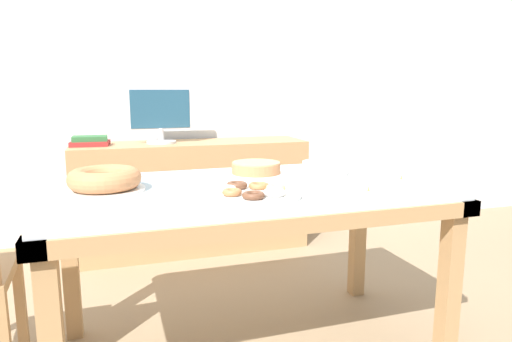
% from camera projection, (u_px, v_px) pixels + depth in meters
% --- Properties ---
extents(wall_back, '(8.00, 0.10, 2.60)m').
position_uv_depth(wall_back, '(182.00, 69.00, 3.41)').
color(wall_back, silver).
rests_on(wall_back, ground).
extents(dining_table, '(1.63, 0.86, 0.76)m').
position_uv_depth(dining_table, '(249.00, 206.00, 1.93)').
color(dining_table, silver).
rests_on(dining_table, ground).
extents(sideboard, '(1.62, 0.44, 0.78)m').
position_uv_depth(sideboard, '(192.00, 196.00, 3.29)').
color(sideboard, tan).
rests_on(sideboard, ground).
extents(computer_monitor, '(0.42, 0.20, 0.38)m').
position_uv_depth(computer_monitor, '(160.00, 116.00, 3.12)').
color(computer_monitor, silver).
rests_on(computer_monitor, sideboard).
extents(book_stack, '(0.26, 0.20, 0.07)m').
position_uv_depth(book_stack, '(90.00, 141.00, 3.01)').
color(book_stack, maroon).
rests_on(book_stack, sideboard).
extents(cake_chocolate_round, '(0.26, 0.26, 0.06)m').
position_uv_depth(cake_chocolate_round, '(256.00, 169.00, 2.09)').
color(cake_chocolate_round, white).
rests_on(cake_chocolate_round, dining_table).
extents(cake_golden_bundt, '(0.30, 0.30, 0.09)m').
position_uv_depth(cake_golden_bundt, '(105.00, 180.00, 1.76)').
color(cake_golden_bundt, white).
rests_on(cake_golden_bundt, dining_table).
extents(pastry_platter, '(0.38, 0.38, 0.04)m').
position_uv_depth(pastry_platter, '(251.00, 193.00, 1.69)').
color(pastry_platter, white).
rests_on(pastry_platter, dining_table).
extents(plate_stack, '(0.21, 0.21, 0.06)m').
position_uv_depth(plate_stack, '(325.00, 168.00, 2.12)').
color(plate_stack, white).
rests_on(plate_stack, dining_table).
extents(tealight_left_edge, '(0.04, 0.04, 0.04)m').
position_uv_depth(tealight_left_edge, '(95.00, 178.00, 1.98)').
color(tealight_left_edge, silver).
rests_on(tealight_left_edge, dining_table).
extents(tealight_centre, '(0.04, 0.04, 0.04)m').
position_uv_depth(tealight_centre, '(401.00, 181.00, 1.93)').
color(tealight_centre, silver).
rests_on(tealight_centre, dining_table).
extents(tealight_near_cakes, '(0.04, 0.04, 0.04)m').
position_uv_depth(tealight_near_cakes, '(368.00, 193.00, 1.70)').
color(tealight_near_cakes, silver).
rests_on(tealight_near_cakes, dining_table).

